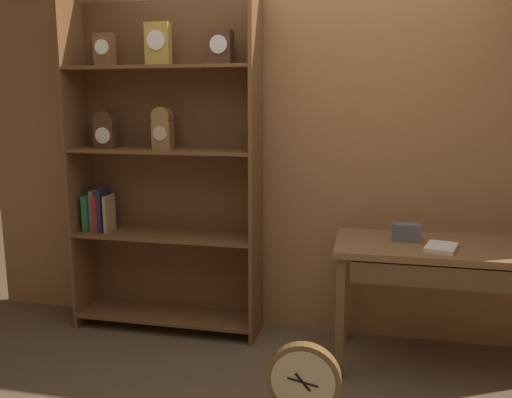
# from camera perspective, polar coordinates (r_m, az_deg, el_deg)

# --- Properties ---
(back_wood_panel) EXTENTS (4.80, 0.05, 2.60)m
(back_wood_panel) POSITION_cam_1_polar(r_m,az_deg,el_deg) (3.60, 4.98, 5.55)
(back_wood_panel) COLOR #9E6B3D
(back_wood_panel) RESTS_ON ground
(bookshelf) EXTENTS (1.32, 0.33, 2.29)m
(bookshelf) POSITION_cam_1_polar(r_m,az_deg,el_deg) (3.69, -10.27, 3.34)
(bookshelf) COLOR brown
(bookshelf) RESTS_ON ground
(workbench) EXTENTS (1.35, 0.61, 0.78)m
(workbench) POSITION_cam_1_polar(r_m,az_deg,el_deg) (3.29, 20.56, -6.44)
(workbench) COLOR brown
(workbench) RESTS_ON ground
(toolbox_small) EXTENTS (0.16, 0.09, 0.11)m
(toolbox_small) POSITION_cam_1_polar(r_m,az_deg,el_deg) (3.29, 16.09, -3.52)
(toolbox_small) COLOR #595960
(toolbox_small) RESTS_ON workbench
(open_repair_manual) EXTENTS (0.21, 0.25, 0.02)m
(open_repair_manual) POSITION_cam_1_polar(r_m,az_deg,el_deg) (3.17, 19.59, -5.00)
(open_repair_manual) COLOR silver
(open_repair_manual) RESTS_ON workbench
(round_clock_large) EXTENTS (0.38, 0.11, 0.42)m
(round_clock_large) POSITION_cam_1_polar(r_m,az_deg,el_deg) (2.81, 5.23, -19.26)
(round_clock_large) COLOR brown
(round_clock_large) RESTS_ON ground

